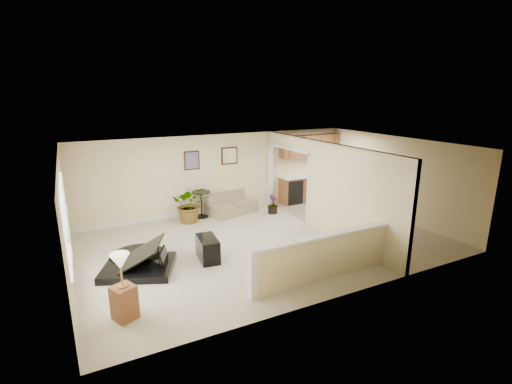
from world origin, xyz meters
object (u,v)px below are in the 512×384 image
piano_bench (208,249)px  small_plant (273,206)px  piano (134,244)px  loveseat (232,203)px  palm_plant (190,204)px  accent_table (201,201)px  lamp_stand (123,292)px

piano_bench → small_plant: bearing=37.2°
piano → loveseat: (3.44, 2.64, -0.25)m
piano_bench → palm_plant: size_ratio=0.67×
piano_bench → accent_table: accent_table is taller
piano → piano_bench: (1.57, -0.29, -0.31)m
lamp_stand → accent_table: bearing=57.1°
accent_table → piano_bench: bearing=-106.4°
lamp_stand → palm_plant: bearing=59.7°
piano_bench → small_plant: small_plant is taller
piano → piano_bench: piano is taller
loveseat → piano_bench: bearing=-139.4°
piano → lamp_stand: piano is taller
small_plant → lamp_stand: size_ratio=0.50×
small_plant → loveseat: bearing=152.0°
small_plant → palm_plant: bearing=171.6°
loveseat → lamp_stand: 5.97m
loveseat → accent_table: (-1.00, 0.04, 0.20)m
accent_table → palm_plant: palm_plant is taller
small_plant → piano: bearing=-156.4°
small_plant → lamp_stand: (-5.10, -3.87, 0.25)m
piano → small_plant: size_ratio=3.48×
loveseat → lamp_stand: bearing=-148.1°
palm_plant → lamp_stand: 4.93m
palm_plant → small_plant: size_ratio=2.01×
accent_table → piano: bearing=-132.4°
piano → palm_plant: piano is taller
accent_table → palm_plant: size_ratio=0.69×
accent_table → small_plant: bearing=-17.0°
accent_table → palm_plant: 0.53m
accent_table → lamp_stand: 5.40m
accent_table → small_plant: (2.16, -0.66, -0.27)m
piano → small_plant: (4.61, 2.02, -0.32)m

